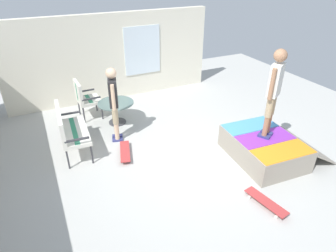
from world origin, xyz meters
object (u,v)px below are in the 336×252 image
at_px(patio_table, 116,109).
at_px(person_watching, 114,99).
at_px(skate_ramp, 264,147).
at_px(patio_chair_near_house, 84,96).
at_px(skateboard_spare, 266,202).
at_px(patio_bench, 68,128).
at_px(person_skater, 274,88).
at_px(skateboard_by_bench, 125,151).

relative_size(patio_table, person_watching, 0.52).
distance_m(skate_ramp, patio_table, 3.67).
relative_size(patio_chair_near_house, skateboard_spare, 1.24).
bearing_deg(skateboard_spare, patio_table, 19.88).
xyz_separation_m(patio_bench, person_skater, (-1.90, -3.65, 0.96)).
height_order(patio_table, person_watching, person_watching).
bearing_deg(skate_ramp, patio_table, 39.94).
bearing_deg(person_skater, skateboard_spare, 141.46).
bearing_deg(skate_ramp, person_watching, 51.61).
bearing_deg(skateboard_spare, person_skater, -38.54).
distance_m(patio_bench, patio_table, 1.56).
distance_m(skate_ramp, skateboard_by_bench, 2.96).
relative_size(skate_ramp, skateboard_spare, 2.42).
bearing_deg(patio_table, person_skater, -139.37).
bearing_deg(patio_chair_near_house, skate_ramp, -138.86).
distance_m(skate_ramp, patio_bench, 4.15).
xyz_separation_m(person_skater, skateboard_by_bench, (1.29, 2.64, -1.49)).
height_order(skate_ramp, skateboard_spare, skate_ramp).
bearing_deg(skateboard_by_bench, patio_bench, 59.09).
distance_m(patio_bench, skateboard_by_bench, 1.29).
xyz_separation_m(patio_table, skateboard_by_bench, (-1.46, 0.27, -0.32)).
xyz_separation_m(patio_chair_near_house, person_skater, (-3.38, -3.01, 0.96)).
distance_m(patio_chair_near_house, skateboard_by_bench, 2.19).
distance_m(person_watching, person_skater, 3.32).
relative_size(patio_chair_near_house, skateboard_by_bench, 1.24).
bearing_deg(patio_chair_near_house, person_watching, -163.24).
relative_size(patio_bench, person_watching, 0.74).
height_order(skateboard_by_bench, skateboard_spare, same).
distance_m(patio_bench, skateboard_spare, 4.13).
relative_size(skate_ramp, person_watching, 1.15).
bearing_deg(patio_bench, skateboard_by_bench, -120.91).
height_order(skate_ramp, person_watching, person_watching).
bearing_deg(person_watching, skateboard_spare, -152.47).
bearing_deg(person_watching, patio_bench, 95.15).
distance_m(skate_ramp, person_skater, 1.32).
bearing_deg(skate_ramp, patio_chair_near_house, 41.14).
height_order(patio_chair_near_house, person_skater, person_skater).
bearing_deg(skateboard_spare, skate_ramp, -39.60).
xyz_separation_m(person_watching, skateboard_by_bench, (-0.70, 0.04, -0.93)).
bearing_deg(skateboard_spare, person_watching, 27.53).
xyz_separation_m(patio_table, person_watching, (-0.76, 0.23, 0.61)).
bearing_deg(skateboard_by_bench, skateboard_spare, -145.57).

